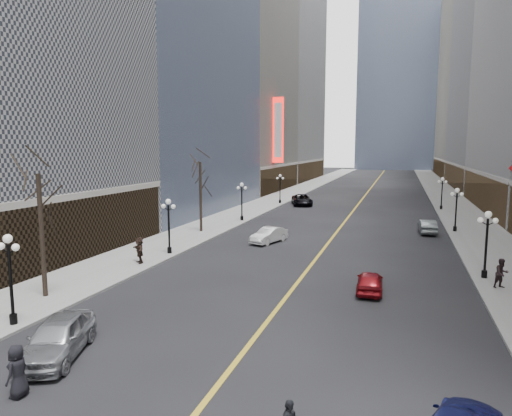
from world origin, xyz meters
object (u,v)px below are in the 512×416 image
Objects in this scene: streetlamp_west_2 at (242,197)px; streetlamp_west_1 at (169,220)px; car_nb_mid at (269,235)px; streetlamp_west_0 at (10,270)px; car_sb_mid at (370,282)px; streetlamp_east_2 at (456,205)px; car_sb_far at (427,227)px; car_nb_near at (58,337)px; streetlamp_east_1 at (487,237)px; car_nb_far at (302,200)px; streetlamp_west_3 at (280,186)px; streetlamp_east_3 at (442,190)px.

streetlamp_west_1 is at bearing -90.00° from streetlamp_west_2.
streetlamp_west_2 is at bearing 139.95° from car_nb_mid.
streetlamp_west_2 is (0.00, 34.00, 0.00)m from streetlamp_west_0.
streetlamp_west_2 reaches higher than car_sb_mid.
car_sb_far is at bearing -152.95° from streetlamp_east_2.
streetlamp_east_1 is at bearing 24.20° from car_nb_near.
car_sb_mid is (9.95, -12.19, -0.05)m from car_nb_mid.
car_nb_far is at bearing -74.83° from car_sb_mid.
streetlamp_east_1 is at bearing -56.75° from streetlamp_west_3.
car_nb_near is at bearing -75.64° from car_nb_mid.
streetlamp_west_1 is 26.68m from car_sb_far.
streetlamp_west_1 is 0.75× the size of car_nb_far.
streetlamp_west_0 is 34.00m from streetlamp_west_2.
streetlamp_east_2 reaches higher than car_nb_far.
streetlamp_west_1 is 0.90× the size of car_nb_near.
car_nb_near is at bearing -136.78° from streetlamp_east_1.
car_sb_mid is at bearing -31.74° from car_nb_mid.
streetlamp_west_3 is at bearing 75.69° from car_nb_near.
streetlamp_west_2 is (-23.60, -18.00, 0.00)m from streetlamp_east_3.
streetlamp_east_1 is at bearing -90.00° from streetlamp_east_3.
streetlamp_east_1 is 23.60m from streetlamp_west_1.
streetlamp_west_0 is at bearing -90.00° from streetlamp_west_3.
car_nb_far is 25.48m from car_sb_far.
car_sb_far is at bearing 45.66° from car_nb_near.
car_nb_far reaches higher than car_sb_mid.
car_nb_mid is (2.05, 25.16, -0.14)m from car_nb_near.
streetlamp_west_0 reaches higher than car_nb_near.
car_nb_near is at bearing -24.23° from streetlamp_west_0.
streetlamp_east_1 is 28.51m from streetlamp_west_0.
streetlamp_west_2 is 0.90× the size of car_nb_near.
streetlamp_east_1 is 43.05m from streetlamp_west_3.
streetlamp_west_0 is (-23.60, -16.00, 0.00)m from streetlamp_east_1.
streetlamp_east_2 is 40.83m from car_nb_near.
car_sb_far is (14.31, 9.41, 0.01)m from car_nb_mid.
streetlamp_west_0 is 1.02× the size of car_sb_far.
streetlamp_east_3 is 43.05m from streetlamp_west_1.
car_sb_mid is (12.81, -40.43, -0.18)m from car_nb_far.
streetlamp_west_3 is at bearing 152.54° from car_nb_far.
streetlamp_west_3 is at bearing -70.56° from car_sb_mid.
streetlamp_east_2 is 1.00× the size of streetlamp_west_2.
streetlamp_east_1 is 1.00× the size of streetlamp_west_0.
streetlamp_east_1 is 18.67m from car_nb_mid.
streetlamp_east_1 is 36.00m from streetlamp_east_3.
streetlamp_east_1 is at bearing -3.70° from car_nb_mid.
car_sb_far is at bearing -103.81° from car_sb_mid.
streetlamp_west_1 is (0.00, 16.00, 0.00)m from streetlamp_west_0.
streetlamp_west_2 is (-23.60, 18.00, 0.00)m from streetlamp_east_1.
streetlamp_west_1 is at bearing 180.00° from streetlamp_east_1.
streetlamp_west_0 is 19.90m from car_sb_mid.
streetlamp_west_3 is 1.02× the size of car_sb_far.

